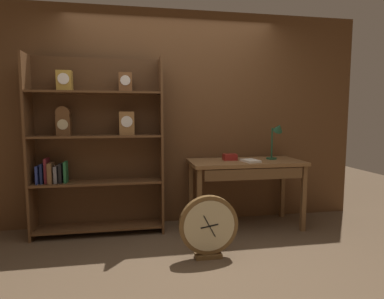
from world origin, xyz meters
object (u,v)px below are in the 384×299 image
at_px(toolbox_small, 230,157).
at_px(open_repair_manual, 251,161).
at_px(bookshelf, 95,147).
at_px(desk_lamp, 277,135).
at_px(round_clock_large, 209,227).
at_px(workbench, 246,169).

height_order(toolbox_small, open_repair_manual, toolbox_small).
relative_size(bookshelf, desk_lamp, 4.33).
relative_size(bookshelf, toolbox_small, 12.56).
height_order(toolbox_small, round_clock_large, toolbox_small).
distance_m(workbench, desk_lamp, 0.56).
bearing_deg(workbench, bookshelf, 175.57).
bearing_deg(desk_lamp, toolbox_small, 175.24).
height_order(workbench, round_clock_large, workbench).
relative_size(workbench, round_clock_large, 2.21).
xyz_separation_m(bookshelf, open_repair_manual, (1.75, -0.22, -0.17)).
bearing_deg(workbench, open_repair_manual, -77.17).
height_order(bookshelf, workbench, bookshelf).
bearing_deg(open_repair_manual, desk_lamp, 6.99).
relative_size(bookshelf, round_clock_large, 3.30).
distance_m(bookshelf, workbench, 1.75).
xyz_separation_m(desk_lamp, round_clock_large, (-1.02, -0.78, -0.80)).
relative_size(desk_lamp, open_repair_manual, 2.08).
bearing_deg(round_clock_large, workbench, 49.68).
bearing_deg(toolbox_small, round_clock_large, -118.66).
distance_m(desk_lamp, toolbox_small, 0.63).
bearing_deg(toolbox_small, workbench, -27.04).
relative_size(toolbox_small, round_clock_large, 0.26).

